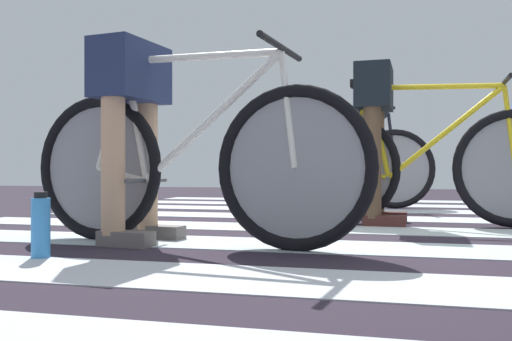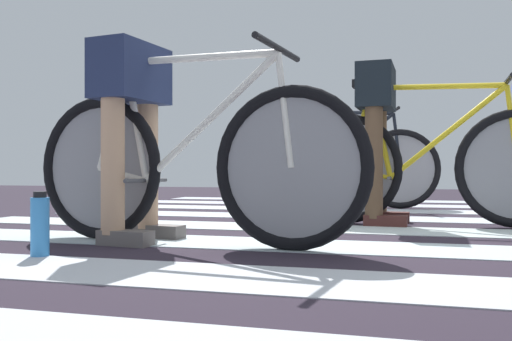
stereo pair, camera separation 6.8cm
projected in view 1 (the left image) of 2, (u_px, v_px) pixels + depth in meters
The scene contains 9 objects.
ground at pixel (362, 229), 3.33m from camera, with size 18.00×14.00×0.02m.
crosswalk_markings at pixel (375, 224), 3.53m from camera, with size 5.35×5.77×0.00m.
bicycle_1_of_3 at pixel (188, 162), 2.53m from camera, with size 1.73×0.52×0.93m.
cyclist_1_of_3 at pixel (132, 113), 2.65m from camera, with size 0.36×0.44×0.96m.
bicycle_2_of_3 at pixel (425, 164), 3.44m from camera, with size 1.74×0.52×0.93m.
cyclist_2_of_3 at pixel (375, 122), 3.53m from camera, with size 0.33×0.42×1.02m.
bicycle_3_of_3 at pixel (338, 166), 4.96m from camera, with size 1.72×0.55×0.93m.
cyclist_3_of_3 at pixel (303, 136), 4.98m from camera, with size 0.38×0.44×1.01m.
water_bottle at pixel (41, 227), 2.16m from camera, with size 0.07×0.07×0.26m.
Camera 1 is at (0.18, -3.39, 0.37)m, focal length 38.51 mm.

